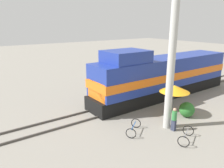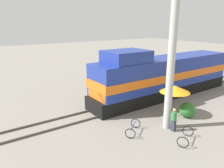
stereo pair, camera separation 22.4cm
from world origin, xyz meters
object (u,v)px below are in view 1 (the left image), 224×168
(locomotive, at_px, (161,76))
(bicycle, at_px, (186,136))
(person_bystander, at_px, (174,119))
(vendor_umbrella, at_px, (175,89))
(utility_pole, at_px, (173,40))
(bicycle_spare, at_px, (134,128))

(locomotive, distance_m, bicycle, 8.61)
(bicycle, bearing_deg, person_bystander, 134.05)
(vendor_umbrella, xyz_separation_m, bicycle, (3.09, -2.52, -1.80))
(locomotive, distance_m, utility_pole, 7.69)
(vendor_umbrella, relative_size, person_bystander, 1.50)
(locomotive, height_order, person_bystander, locomotive)
(person_bystander, xyz_separation_m, bicycle_spare, (-1.30, -2.42, -0.52))
(utility_pole, xyz_separation_m, person_bystander, (0.58, 0.00, -5.09))
(locomotive, relative_size, utility_pole, 1.37)
(bicycle, bearing_deg, utility_pole, 139.84)
(locomotive, distance_m, bicycle_spare, 8.28)
(bicycle, xyz_separation_m, bicycle_spare, (-2.65, -1.93, -0.01))
(utility_pole, xyz_separation_m, vendor_umbrella, (-1.16, 2.04, -3.80))
(utility_pole, xyz_separation_m, bicycle_spare, (-0.72, -2.41, -5.61))
(utility_pole, distance_m, bicycle_spare, 6.15)
(bicycle, distance_m, bicycle_spare, 3.28)
(locomotive, height_order, vendor_umbrella, locomotive)
(person_bystander, bearing_deg, locomotive, 139.72)
(vendor_umbrella, relative_size, bicycle_spare, 1.47)
(person_bystander, bearing_deg, utility_pole, -179.69)
(vendor_umbrella, bearing_deg, person_bystander, -49.42)
(locomotive, relative_size, bicycle_spare, 9.85)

